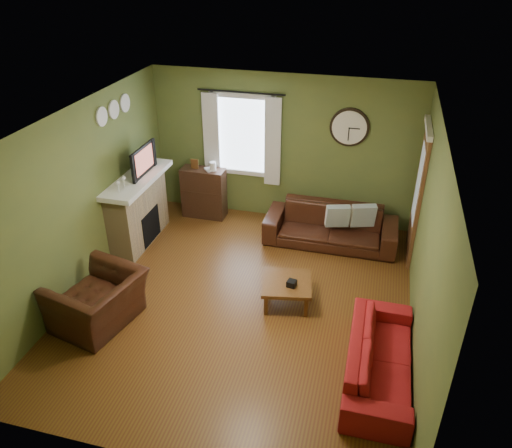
% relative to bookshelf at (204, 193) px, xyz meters
% --- Properties ---
extents(floor, '(4.60, 5.20, 0.00)m').
position_rel_bookshelf_xyz_m(floor, '(1.36, -2.26, -0.46)').
color(floor, '#5B3514').
rests_on(floor, ground).
extents(ceiling, '(4.60, 5.20, 0.00)m').
position_rel_bookshelf_xyz_m(ceiling, '(1.36, -2.26, 2.14)').
color(ceiling, white).
rests_on(ceiling, ground).
extents(wall_left, '(0.00, 5.20, 2.60)m').
position_rel_bookshelf_xyz_m(wall_left, '(-0.94, -2.26, 0.84)').
color(wall_left, '#596830').
rests_on(wall_left, ground).
extents(wall_right, '(0.00, 5.20, 2.60)m').
position_rel_bookshelf_xyz_m(wall_right, '(3.66, -2.26, 0.84)').
color(wall_right, '#596830').
rests_on(wall_right, ground).
extents(wall_back, '(4.60, 0.00, 2.60)m').
position_rel_bookshelf_xyz_m(wall_back, '(1.36, 0.34, 0.84)').
color(wall_back, '#596830').
rests_on(wall_back, ground).
extents(wall_front, '(4.60, 0.00, 2.60)m').
position_rel_bookshelf_xyz_m(wall_front, '(1.36, -4.86, 0.84)').
color(wall_front, '#596830').
rests_on(wall_front, ground).
extents(fireplace, '(0.40, 1.40, 1.10)m').
position_rel_bookshelf_xyz_m(fireplace, '(-0.74, -1.11, 0.09)').
color(fireplace, tan).
rests_on(fireplace, floor).
extents(firebox, '(0.04, 0.60, 0.55)m').
position_rel_bookshelf_xyz_m(firebox, '(-0.55, -1.11, -0.16)').
color(firebox, black).
rests_on(firebox, fireplace).
extents(mantel, '(0.58, 1.60, 0.08)m').
position_rel_bookshelf_xyz_m(mantel, '(-0.71, -1.11, 0.68)').
color(mantel, white).
rests_on(mantel, fireplace).
extents(tv, '(0.08, 0.60, 0.35)m').
position_rel_bookshelf_xyz_m(tv, '(-0.69, -0.96, 0.89)').
color(tv, black).
rests_on(tv, mantel).
extents(tv_screen, '(0.02, 0.62, 0.36)m').
position_rel_bookshelf_xyz_m(tv_screen, '(-0.61, -0.96, 0.95)').
color(tv_screen, '#994C3F').
rests_on(tv_screen, mantel).
extents(medallion_left, '(0.28, 0.28, 0.03)m').
position_rel_bookshelf_xyz_m(medallion_left, '(-0.92, -1.46, 1.79)').
color(medallion_left, white).
rests_on(medallion_left, wall_left).
extents(medallion_mid, '(0.28, 0.28, 0.03)m').
position_rel_bookshelf_xyz_m(medallion_mid, '(-0.92, -1.11, 1.79)').
color(medallion_mid, white).
rests_on(medallion_mid, wall_left).
extents(medallion_right, '(0.28, 0.28, 0.03)m').
position_rel_bookshelf_xyz_m(medallion_right, '(-0.92, -0.76, 1.79)').
color(medallion_right, white).
rests_on(medallion_right, wall_left).
extents(window_pane, '(1.00, 0.02, 1.30)m').
position_rel_bookshelf_xyz_m(window_pane, '(0.66, 0.32, 1.04)').
color(window_pane, silver).
rests_on(window_pane, wall_back).
extents(curtain_rod, '(0.03, 0.03, 1.50)m').
position_rel_bookshelf_xyz_m(curtain_rod, '(0.66, 0.22, 1.81)').
color(curtain_rod, black).
rests_on(curtain_rod, wall_back).
extents(curtain_left, '(0.28, 0.04, 1.55)m').
position_rel_bookshelf_xyz_m(curtain_left, '(0.11, 0.22, 0.99)').
color(curtain_left, silver).
rests_on(curtain_left, wall_back).
extents(curtain_right, '(0.28, 0.04, 1.55)m').
position_rel_bookshelf_xyz_m(curtain_right, '(1.21, 0.22, 0.99)').
color(curtain_right, silver).
rests_on(curtain_right, wall_back).
extents(wall_clock, '(0.64, 0.06, 0.64)m').
position_rel_bookshelf_xyz_m(wall_clock, '(2.46, 0.29, 1.34)').
color(wall_clock, white).
rests_on(wall_clock, wall_back).
extents(door, '(0.05, 0.90, 2.10)m').
position_rel_bookshelf_xyz_m(door, '(3.63, -0.41, 0.59)').
color(door, brown).
rests_on(door, floor).
extents(bookshelf, '(0.78, 0.33, 0.92)m').
position_rel_bookshelf_xyz_m(bookshelf, '(0.00, 0.00, 0.00)').
color(bookshelf, '#311D13').
rests_on(bookshelf, floor).
extents(book, '(0.25, 0.26, 0.02)m').
position_rel_bookshelf_xyz_m(book, '(0.07, -0.04, 0.50)').
color(book, '#583517').
rests_on(book, bookshelf).
extents(sofa_brown, '(2.16, 0.84, 0.63)m').
position_rel_bookshelf_xyz_m(sofa_brown, '(2.35, -0.36, -0.15)').
color(sofa_brown, black).
rests_on(sofa_brown, floor).
extents(pillow_left, '(0.40, 0.22, 0.38)m').
position_rel_bookshelf_xyz_m(pillow_left, '(2.45, -0.42, 0.09)').
color(pillow_left, '#94A6A9').
rests_on(pillow_left, sofa_brown).
extents(pillow_right, '(0.41, 0.23, 0.39)m').
position_rel_bookshelf_xyz_m(pillow_right, '(2.85, -0.30, 0.09)').
color(pillow_right, '#94A6A9').
rests_on(pillow_right, sofa_brown).
extents(sofa_red, '(0.73, 1.86, 0.54)m').
position_rel_bookshelf_xyz_m(sofa_red, '(3.27, -3.18, -0.19)').
color(sofa_red, maroon).
rests_on(sofa_red, floor).
extents(armchair, '(1.17, 1.27, 0.71)m').
position_rel_bookshelf_xyz_m(armchair, '(-0.34, -3.15, -0.11)').
color(armchair, black).
rests_on(armchair, floor).
extents(coffee_table, '(0.78, 0.78, 0.36)m').
position_rel_bookshelf_xyz_m(coffee_table, '(1.96, -2.13, -0.28)').
color(coffee_table, '#583517').
rests_on(coffee_table, floor).
extents(tissue_box, '(0.14, 0.14, 0.09)m').
position_rel_bookshelf_xyz_m(tissue_box, '(2.05, -2.21, -0.06)').
color(tissue_box, black).
rests_on(tissue_box, coffee_table).
extents(wine_glass_a, '(0.06, 0.06, 0.18)m').
position_rel_bookshelf_xyz_m(wine_glass_a, '(-0.69, -1.67, 0.81)').
color(wine_glass_a, white).
rests_on(wine_glass_a, mantel).
extents(wine_glass_b, '(0.06, 0.06, 0.19)m').
position_rel_bookshelf_xyz_m(wine_glass_b, '(-0.69, -1.50, 0.81)').
color(wine_glass_b, white).
rests_on(wine_glass_b, mantel).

